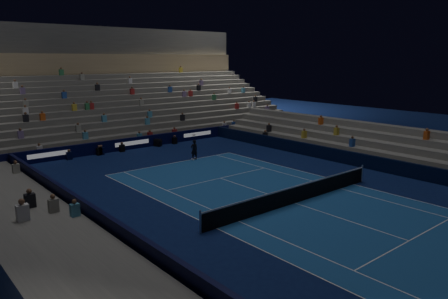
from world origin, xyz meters
TOP-DOWN VIEW (x-y plane):
  - ground at (0.00, 0.00)m, footprint 90.00×90.00m
  - court_surface at (0.00, 0.00)m, footprint 10.97×23.77m
  - sponsor_barrier_far at (0.00, 18.50)m, footprint 44.00×0.25m
  - sponsor_barrier_east at (9.70, 0.00)m, footprint 0.25×37.00m
  - sponsor_barrier_west at (-9.70, 0.00)m, footprint 0.25×37.00m
  - grandstand_main at (0.00, 27.90)m, footprint 44.00×15.20m
  - grandstand_east at (13.17, 0.00)m, footprint 5.00×37.00m
  - grandstand_west at (-13.17, 0.00)m, footprint 5.00×37.00m
  - tennis_net at (0.00, 0.00)m, footprint 12.90×0.10m
  - tennis_player at (1.83, 11.78)m, footprint 0.62×0.45m
  - broadcast_camera at (2.39, 18.08)m, footprint 0.66×1.02m

SIDE VIEW (x-z plane):
  - ground at x=0.00m, z-range 0.00..0.00m
  - court_surface at x=0.00m, z-range 0.00..0.01m
  - broadcast_camera at x=2.39m, z-range 0.01..0.64m
  - sponsor_barrier_far at x=0.00m, z-range 0.00..1.00m
  - sponsor_barrier_east at x=9.70m, z-range 0.00..1.00m
  - sponsor_barrier_west at x=-9.70m, z-range 0.00..1.00m
  - tennis_net at x=0.00m, z-range -0.05..1.05m
  - tennis_player at x=1.83m, z-range 0.00..1.57m
  - grandstand_east at x=13.17m, z-range -0.33..2.17m
  - grandstand_west at x=-13.17m, z-range -0.33..2.17m
  - grandstand_main at x=0.00m, z-range -2.22..8.98m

